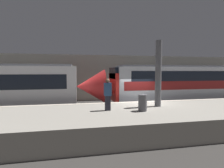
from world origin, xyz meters
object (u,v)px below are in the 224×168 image
Objects in this scene: support_pillar_near at (158,74)px; train_boxy at (212,85)px; person_waiting at (108,94)px; trash_bin at (143,103)px.

support_pillar_near is 0.20× the size of train_boxy.
trash_bin is (1.74, -0.49, -0.46)m from person_waiting.
trash_bin is (-1.33, -1.01, -1.49)m from support_pillar_near.
person_waiting is (-10.56, -4.98, 0.08)m from train_boxy.
train_boxy reaches higher than trash_bin.
trash_bin is (-8.82, -5.47, -0.38)m from train_boxy.
person_waiting is at bearing -170.55° from support_pillar_near.
trash_bin is at bearing -148.18° from train_boxy.
train_boxy is (7.48, 4.47, -1.11)m from support_pillar_near.
support_pillar_near is 2.29× the size of person_waiting.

